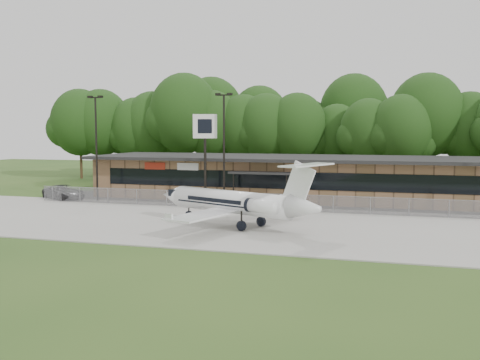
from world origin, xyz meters
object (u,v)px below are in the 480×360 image
(pole_sign, at_px, (205,136))
(business_jet, at_px, (237,203))
(suv, at_px, (64,192))
(terminal, at_px, (294,177))

(pole_sign, bearing_deg, business_jet, -73.38)
(business_jet, bearing_deg, suv, 177.13)
(pole_sign, bearing_deg, suv, 165.60)
(terminal, xyz_separation_m, pole_sign, (-6.91, -7.14, 4.23))
(terminal, relative_size, business_jet, 2.89)
(terminal, height_order, suv, terminal)
(suv, relative_size, pole_sign, 0.62)
(terminal, bearing_deg, suv, -162.07)
(business_jet, xyz_separation_m, suv, (-21.16, 10.17, -1.02))
(business_jet, bearing_deg, terminal, 110.03)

